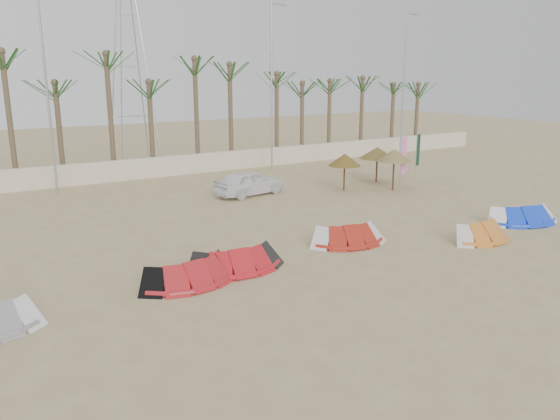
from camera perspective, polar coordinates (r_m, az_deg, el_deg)
ground at (r=17.59m, az=10.45°, el=-8.22°), size 120.00×120.00×0.00m
boundary_wall at (r=36.19m, az=-13.50°, el=4.31°), size 60.00×0.30×1.30m
palm_line at (r=37.32m, az=-13.79°, el=13.54°), size 52.00×4.00×7.70m
lamp_b at (r=32.34m, az=-23.12°, el=11.57°), size 1.25×0.14×11.00m
lamp_c at (r=37.22m, az=-0.85°, el=12.89°), size 1.25×0.14×11.00m
lamp_d at (r=44.59m, az=12.84°, el=12.77°), size 1.25×0.14×11.00m
pylon at (r=42.24m, az=-14.77°, el=4.72°), size 3.00×3.00×14.00m
kite_red_left at (r=18.09m, az=-9.68°, el=-6.12°), size 3.48×1.84×0.90m
kite_red_mid at (r=19.06m, az=-5.02°, el=-4.89°), size 3.48×1.76×0.90m
kite_red_right at (r=21.89m, az=6.73°, el=-2.40°), size 3.29×2.06×0.90m
kite_orange at (r=23.66m, az=19.95°, el=-1.91°), size 2.97×1.62×0.90m
kite_blue at (r=27.05m, az=23.59°, el=-0.29°), size 3.70×2.33×0.90m
parasol_left at (r=31.38m, az=6.78°, el=5.23°), size 1.85×1.85×2.14m
parasol_mid at (r=31.87m, az=11.86°, el=5.62°), size 2.02×2.02×2.40m
parasol_right at (r=34.11m, az=10.14°, el=5.91°), size 2.22×2.22×2.19m
flag_pink at (r=32.00m, az=12.78°, el=5.37°), size 0.45×0.08×3.22m
flag_green at (r=35.43m, az=14.24°, el=5.95°), size 0.44×0.13×3.05m
car at (r=30.24m, az=-3.23°, el=2.87°), size 4.31×2.30×1.39m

